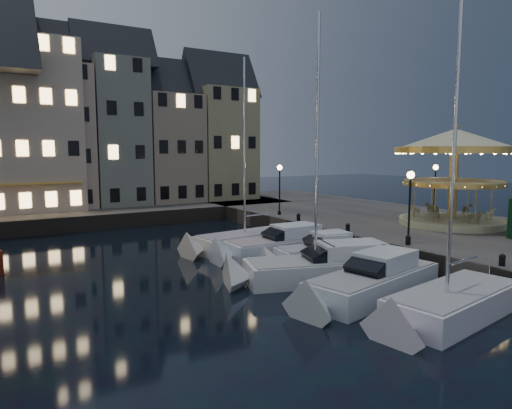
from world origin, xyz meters
TOP-DOWN VIEW (x-y plane):
  - ground at (0.00, 0.00)m, footprint 160.00×160.00m
  - quay_east at (14.00, 6.00)m, footprint 16.00×56.00m
  - quay_north at (-8.00, 28.00)m, footprint 44.00×12.00m
  - quaywall_e at (6.00, 6.00)m, footprint 0.15×44.00m
  - quaywall_n at (-6.00, 22.00)m, footprint 48.00×0.15m
  - streetlamp_b at (7.20, 1.00)m, footprint 0.44×0.44m
  - streetlamp_c at (7.20, 14.50)m, footprint 0.44×0.44m
  - streetlamp_d at (18.50, 8.00)m, footprint 0.44×0.44m
  - bollard_a at (6.60, -5.00)m, footprint 0.30×0.30m
  - bollard_b at (6.60, 0.50)m, footprint 0.30×0.30m
  - bollard_c at (6.60, 5.50)m, footprint 0.30×0.30m
  - bollard_d at (6.60, 11.00)m, footprint 0.30×0.30m
  - townhouse_nc at (-8.00, 30.00)m, footprint 6.82×8.00m
  - townhouse_nd at (-2.25, 30.00)m, footprint 5.50×8.00m
  - townhouse_ne at (3.20, 30.00)m, footprint 6.16×8.00m
  - townhouse_nf at (9.25, 30.00)m, footprint 6.82×8.00m
  - motorboat_a at (1.41, -5.95)m, footprint 7.96×3.69m
  - motorboat_b at (0.79, -2.32)m, footprint 8.72×4.21m
  - motorboat_c at (0.75, 0.79)m, footprint 9.85×5.29m
  - motorboat_d at (2.19, 3.40)m, footprint 6.39×2.82m
  - motorboat_e at (1.75, 6.50)m, footprint 8.50×2.73m
  - motorboat_f at (1.19, 9.38)m, footprint 9.59×3.49m
  - carousel at (14.97, 3.76)m, footprint 8.34×8.34m

SIDE VIEW (x-z plane):
  - ground at x=0.00m, z-range 0.00..0.00m
  - motorboat_f at x=1.19m, z-range -5.81..6.87m
  - motorboat_a at x=1.41m, z-range -6.06..7.13m
  - motorboat_d at x=2.19m, z-range -0.44..1.71m
  - motorboat_e at x=1.75m, z-range -0.43..1.72m
  - motorboat_b at x=0.79m, z-range -0.43..1.72m
  - quay_east at x=14.00m, z-range 0.00..1.30m
  - quay_north at x=-8.00m, z-range 0.00..1.30m
  - quaywall_e at x=6.00m, z-range 0.00..1.30m
  - quaywall_n at x=-6.00m, z-range 0.00..1.30m
  - motorboat_c at x=0.75m, z-range -5.91..7.28m
  - bollard_a at x=6.60m, z-range 1.32..1.89m
  - bollard_b at x=6.60m, z-range 1.32..1.89m
  - bollard_c at x=6.60m, z-range 1.32..1.89m
  - bollard_d at x=6.60m, z-range 1.32..1.89m
  - streetlamp_b at x=7.20m, z-range 1.93..6.10m
  - streetlamp_c at x=7.20m, z-range 1.93..6.10m
  - streetlamp_d at x=18.50m, z-range 1.93..6.10m
  - carousel at x=14.97m, z-range 2.46..9.75m
  - townhouse_ne at x=3.20m, z-range 1.38..14.18m
  - townhouse_nf at x=9.25m, z-range 1.38..15.18m
  - townhouse_nc at x=-8.00m, z-range 1.38..16.18m
  - townhouse_nd at x=-2.25m, z-range 1.38..17.18m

